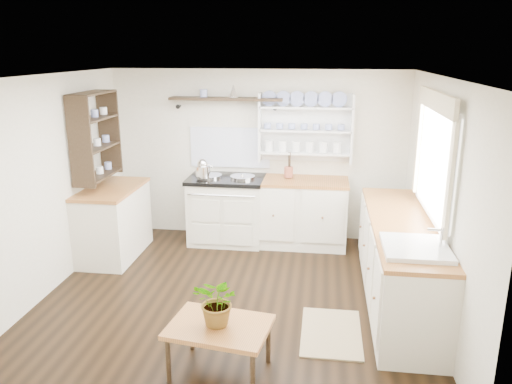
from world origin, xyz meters
TOP-DOWN VIEW (x-y plane):
  - floor at (0.00, 0.00)m, footprint 4.00×3.80m
  - wall_back at (0.00, 1.90)m, footprint 4.00×0.02m
  - wall_right at (2.00, 0.00)m, footprint 0.02×3.80m
  - wall_left at (-2.00, 0.00)m, footprint 0.02×3.80m
  - ceiling at (0.00, 0.00)m, footprint 4.00×3.80m
  - window at (1.95, 0.15)m, footprint 0.08×1.55m
  - aga_cooker at (-0.38, 1.57)m, footprint 1.01×0.70m
  - back_cabinets at (0.60, 1.60)m, footprint 1.27×0.63m
  - right_cabinets at (1.70, 0.10)m, footprint 0.62×2.43m
  - belfast_sink at (1.70, -0.65)m, footprint 0.55×0.60m
  - left_cabinets at (-1.70, 0.90)m, footprint 0.62×1.13m
  - plate_rack at (0.65, 1.86)m, footprint 1.20×0.22m
  - high_shelf at (-0.40, 1.78)m, footprint 1.50×0.29m
  - left_shelving at (-1.84, 0.90)m, footprint 0.28×0.80m
  - kettle at (-0.66, 1.45)m, footprint 0.19×0.19m
  - utensil_crock at (0.45, 1.68)m, footprint 0.12×0.12m
  - center_table at (0.12, -1.29)m, footprint 0.87×0.67m
  - potted_plant at (0.12, -1.29)m, footprint 0.47×0.44m
  - floor_rug at (1.03, -0.59)m, footprint 0.55×0.85m

SIDE VIEW (x-z plane):
  - floor at x=0.00m, z-range -0.01..0.01m
  - floor_rug at x=1.03m, z-range 0.00..0.02m
  - center_table at x=0.12m, z-range 0.17..0.60m
  - right_cabinets at x=1.70m, z-range 0.01..0.91m
  - left_cabinets at x=-1.70m, z-range 0.01..0.91m
  - back_cabinets at x=0.60m, z-range 0.01..0.91m
  - aga_cooker at x=-0.38m, z-range -0.01..0.93m
  - potted_plant at x=0.12m, z-range 0.43..0.84m
  - belfast_sink at x=1.70m, z-range 0.58..1.03m
  - utensil_crock at x=0.45m, z-range 0.91..1.05m
  - kettle at x=-0.66m, z-range 0.93..1.17m
  - wall_back at x=0.00m, z-range 0.00..2.30m
  - wall_right at x=2.00m, z-range 0.00..2.30m
  - wall_left at x=-2.00m, z-range 0.00..2.30m
  - left_shelving at x=-1.84m, z-range 1.02..2.08m
  - plate_rack at x=0.65m, z-range 1.11..2.01m
  - window at x=1.95m, z-range 0.95..2.17m
  - high_shelf at x=-0.40m, z-range 1.83..1.99m
  - ceiling at x=0.00m, z-range 2.29..2.30m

